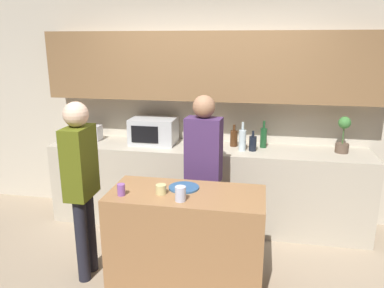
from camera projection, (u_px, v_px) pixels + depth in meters
name	position (u px, v px, depth m)	size (l,w,h in m)	color
back_wall	(211.00, 91.00, 4.34)	(6.40, 0.40, 2.70)	beige
back_counter	(206.00, 186.00, 4.36)	(3.60, 0.62, 0.93)	#B7AD99
kitchen_island	(187.00, 240.00, 3.21)	(1.29, 0.60, 0.88)	#996B42
microwave	(154.00, 131.00, 4.37)	(0.52, 0.39, 0.30)	#B7BABC
toaster	(90.00, 133.00, 4.53)	(0.26, 0.16, 0.18)	silver
potted_plant	(343.00, 135.00, 3.98)	(0.14, 0.14, 0.40)	brown
bottle_0	(234.00, 138.00, 4.26)	(0.08, 0.08, 0.25)	#472814
bottle_1	(242.00, 140.00, 4.08)	(0.08, 0.08, 0.32)	silver
bottle_2	(253.00, 143.00, 4.08)	(0.08, 0.08, 0.22)	black
bottle_3	(263.00, 137.00, 4.20)	(0.07, 0.07, 0.31)	#194723
plate_on_island	(184.00, 188.00, 3.18)	(0.26, 0.26, 0.01)	#2D5684
cup_0	(180.00, 194.00, 2.92)	(0.09, 0.09, 0.12)	silver
cup_1	(161.00, 189.00, 3.06)	(0.09, 0.09, 0.08)	#CDC27E
cup_2	(121.00, 190.00, 3.03)	(0.06, 0.06, 0.10)	#8A53A6
person_left	(203.00, 163.00, 3.59)	(0.36, 0.22, 1.62)	black
person_center	(81.00, 177.00, 3.23)	(0.21, 0.34, 1.61)	black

